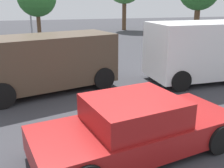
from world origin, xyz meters
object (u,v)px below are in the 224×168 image
object	(u,v)px
van_white	(212,49)
suv_dark	(48,61)
pedestrian	(66,51)
sedan_foreground	(136,127)

from	to	relation	value
van_white	suv_dark	xyz separation A→B (m)	(-6.38, 0.28, -0.17)
van_white	pedestrian	xyz separation A→B (m)	(-5.49, 2.93, -0.32)
van_white	pedestrian	distance (m)	6.23
sedan_foreground	pedestrian	size ratio (longest dim) A/B	2.99
pedestrian	van_white	bearing A→B (deg)	-161.53
suv_dark	pedestrian	xyz separation A→B (m)	(0.89, 2.65, -0.15)
sedan_foreground	van_white	distance (m)	6.51
suv_dark	pedestrian	bearing A→B (deg)	55.21
pedestrian	sedan_foreground	bearing A→B (deg)	141.99
van_white	suv_dark	world-z (taller)	van_white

